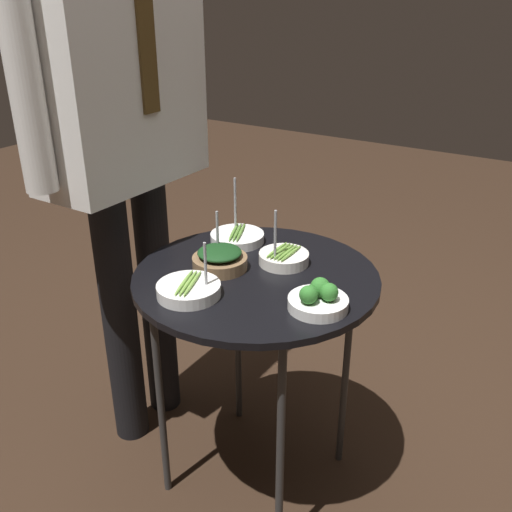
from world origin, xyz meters
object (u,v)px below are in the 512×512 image
Objects in this scene: bowl_asparagus_front_left at (284,257)px; waiter_figure at (117,95)px; bowl_broccoli_front_center at (318,299)px; bowl_asparagus_near_rim at (237,237)px; bowl_asparagus_back_left at (189,289)px; bowl_spinach_far_rim at (220,259)px; serving_cart at (256,293)px.

bowl_asparagus_front_left is 0.09× the size of waiter_figure.
bowl_broccoli_front_center is 0.42m from bowl_asparagus_near_rim.
bowl_asparagus_front_left is at bearing -20.87° from bowl_asparagus_back_left.
bowl_asparagus_near_rim is (0.21, 0.36, -0.01)m from bowl_broccoli_front_center.
bowl_spinach_far_rim is 0.17m from bowl_asparagus_near_rim.
waiter_figure is at bearing 83.07° from bowl_spinach_far_rim.
bowl_spinach_far_rim is 0.94× the size of bowl_asparagus_back_left.
bowl_asparagus_front_left reaches higher than bowl_spinach_far_rim.
bowl_asparagus_back_left is at bearing -166.05° from bowl_asparagus_near_rim.
bowl_asparagus_back_left is (-0.18, 0.07, 0.07)m from serving_cart.
bowl_spinach_far_rim is at bearing -96.93° from waiter_figure.
waiter_figure is (0.09, 0.65, 0.37)m from bowl_broccoli_front_center.
bowl_broccoli_front_center is at bearing -131.64° from bowl_asparagus_front_left.
serving_cart is at bearing -22.56° from bowl_asparagus_back_left.
serving_cart is 0.40× the size of waiter_figure.
bowl_asparagus_near_rim reaches higher than bowl_spinach_far_rim.
bowl_broccoli_front_center is 0.08× the size of waiter_figure.
bowl_asparagus_back_left is at bearing -118.05° from waiter_figure.
waiter_figure is at bearing 98.34° from bowl_asparagus_front_left.
bowl_spinach_far_rim reaches higher than serving_cart.
waiter_figure reaches higher than bowl_broccoli_front_center.
bowl_asparagus_near_rim is 0.49m from waiter_figure.
bowl_asparagus_near_rim is (0.14, 0.15, 0.07)m from serving_cart.
bowl_asparagus_front_left is 0.90× the size of bowl_asparagus_near_rim.
bowl_asparagus_near_rim is at bearing 47.15° from serving_cart.
waiter_figure reaches higher than bowl_asparagus_near_rim.
bowl_asparagus_back_left is (-0.27, 0.10, -0.00)m from bowl_asparagus_front_left.
bowl_asparagus_front_left is 0.17m from bowl_spinach_far_rim.
bowl_broccoli_front_center is 0.78× the size of bowl_asparagus_near_rim.
serving_cart is 4.28× the size of bowl_asparagus_front_left.
waiter_figure is (-0.12, 0.29, 0.38)m from bowl_asparagus_near_rim.
waiter_figure is at bearing 82.05° from bowl_broccoli_front_center.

